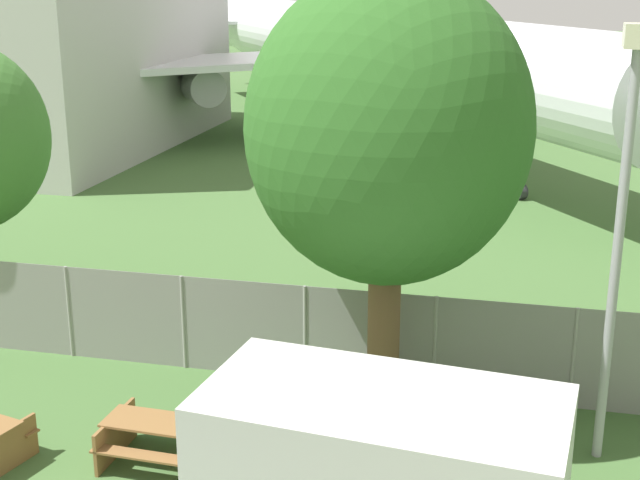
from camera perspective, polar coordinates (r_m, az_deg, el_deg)
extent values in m
cylinder|color=gray|center=(19.38, -15.76, -4.44)|extent=(0.07, 0.07, 1.99)
cylinder|color=gray|center=(18.32, -8.73, -5.23)|extent=(0.07, 0.07, 1.99)
cylinder|color=gray|center=(17.57, -0.96, -6.01)|extent=(0.07, 0.07, 1.99)
cylinder|color=gray|center=(17.17, 7.36, -6.73)|extent=(0.07, 0.07, 1.99)
cylinder|color=gray|center=(17.15, 15.91, -7.31)|extent=(0.07, 0.07, 1.99)
cube|color=gray|center=(17.57, -0.96, -6.01)|extent=(56.00, 0.01, 1.99)
cylinder|color=silver|center=(42.46, 3.56, 12.07)|extent=(24.80, 33.46, 3.71)
cone|color=silver|center=(62.46, -4.97, 13.61)|extent=(5.38, 5.71, 3.34)
cube|color=silver|center=(49.38, 13.87, 11.66)|extent=(17.74, 12.50, 0.30)
cylinder|color=#939399|center=(48.33, 11.01, 10.56)|extent=(3.27, 3.69, 1.67)
cube|color=silver|center=(41.15, -11.18, 10.86)|extent=(16.23, 15.58, 0.30)
cylinder|color=#939399|center=(42.12, -7.70, 9.81)|extent=(3.27, 3.69, 1.67)
cube|color=silver|center=(59.17, -3.99, 13.81)|extent=(8.39, 7.08, 0.20)
cylinder|color=#2D2D33|center=(32.20, 12.81, 4.62)|extent=(0.24, 0.24, 2.39)
cylinder|color=#2D2D33|center=(32.40, 12.70, 3.03)|extent=(0.57, 0.63, 0.56)
cylinder|color=#2D2D33|center=(45.48, 5.03, 8.50)|extent=(0.24, 0.24, 2.39)
cylinder|color=#2D2D33|center=(45.62, 5.00, 7.36)|extent=(0.57, 0.63, 0.56)
cylinder|color=#2D2D33|center=(43.70, -0.26, 8.22)|extent=(0.24, 0.24, 2.39)
cylinder|color=#2D2D33|center=(43.85, -0.25, 7.03)|extent=(0.57, 0.63, 0.56)
cube|color=brown|center=(15.68, -19.53, -12.64)|extent=(0.39, 1.37, 0.74)
cube|color=brown|center=(15.10, -10.03, -11.45)|extent=(1.99, 0.82, 0.04)
cube|color=brown|center=(15.68, -9.10, -11.50)|extent=(1.97, 0.34, 0.04)
cube|color=brown|center=(14.80, -10.90, -13.44)|extent=(1.97, 0.34, 0.04)
cube|color=brown|center=(14.95, -6.81, -13.21)|extent=(0.11, 1.40, 0.74)
cube|color=brown|center=(15.64, -12.96, -12.12)|extent=(0.11, 1.40, 0.74)
cylinder|color=brown|center=(16.35, 4.10, -5.65)|extent=(0.59, 0.59, 3.16)
ellipsoid|color=#2D6023|center=(15.32, 4.39, 7.14)|extent=(4.93, 4.93, 5.42)
cylinder|color=#99999E|center=(14.79, 18.40, -1.59)|extent=(0.16, 0.16, 6.74)
cube|color=beige|center=(14.13, 19.76, 12.19)|extent=(0.44, 0.44, 0.36)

